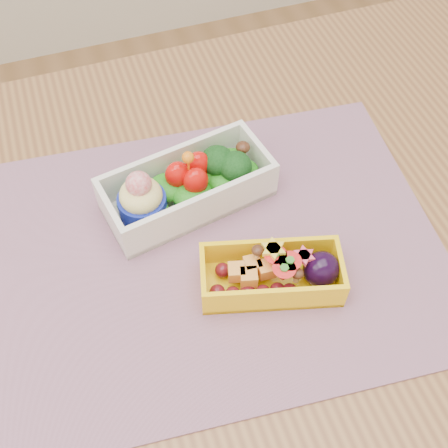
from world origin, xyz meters
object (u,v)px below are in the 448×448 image
object	(u,v)px
placemat	(219,249)
bento_yellow	(275,274)
bento_white	(187,187)
table	(239,310)

from	to	relation	value
placemat	bento_yellow	xyz separation A→B (m)	(0.04, -0.06, 0.02)
bento_white	bento_yellow	bearing A→B (deg)	-78.95
bento_white	bento_yellow	xyz separation A→B (m)	(0.05, -0.14, -0.01)
bento_white	table	bearing A→B (deg)	-85.01
placemat	bento_white	distance (m)	0.08
table	placemat	xyz separation A→B (m)	(-0.02, 0.03, 0.10)
bento_white	placemat	bearing A→B (deg)	-90.22
placemat	bento_yellow	world-z (taller)	bento_yellow
table	bento_white	bearing A→B (deg)	105.15
placemat	bento_white	world-z (taller)	bento_white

